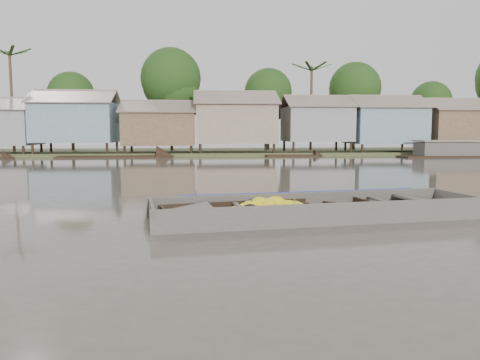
{
  "coord_description": "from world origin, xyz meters",
  "views": [
    {
      "loc": [
        -0.72,
        -10.02,
        2.02
      ],
      "look_at": [
        0.34,
        1.53,
        0.8
      ],
      "focal_mm": 35.0,
      "sensor_mm": 36.0,
      "label": 1
    }
  ],
  "objects": [
    {
      "name": "banana_boat",
      "position": [
        0.9,
        0.64,
        0.13
      ],
      "size": [
        5.17,
        2.27,
        0.69
      ],
      "rotation": [
        0.0,
        0.0,
        0.22
      ],
      "color": "black",
      "rests_on": "ground"
    },
    {
      "name": "ground",
      "position": [
        0.0,
        0.0,
        0.0
      ],
      "size": [
        120.0,
        120.0,
        0.0
      ],
      "primitive_type": "plane",
      "color": "#494138",
      "rests_on": "ground"
    },
    {
      "name": "distant_boats",
      "position": [
        12.01,
        24.18,
        0.21
      ],
      "size": [
        44.5,
        16.81,
        1.38
      ],
      "color": "black",
      "rests_on": "ground"
    },
    {
      "name": "riverbank",
      "position": [
        3.03,
        31.86,
        3.07
      ],
      "size": [
        120.0,
        12.47,
        10.22
      ],
      "color": "#384723",
      "rests_on": "ground"
    },
    {
      "name": "viewer_boat",
      "position": [
        2.05,
        0.52,
        0.06
      ],
      "size": [
        7.89,
        3.05,
        0.62
      ],
      "rotation": [
        0.0,
        0.0,
        0.14
      ],
      "color": "#443E3A",
      "rests_on": "ground"
    }
  ]
}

